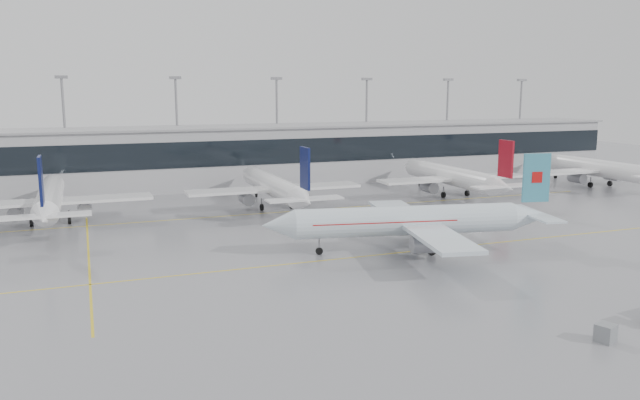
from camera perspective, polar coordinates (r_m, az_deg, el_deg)
name	(u,v)px	position (r m, az deg, el deg)	size (l,w,h in m)	color
ground	(355,257)	(75.29, 3.26, -5.24)	(320.00, 320.00, 0.00)	gray
taxi_line_main	(355,257)	(75.29, 3.26, -5.24)	(120.00, 0.25, 0.01)	gold
taxi_line_north	(281,212)	(102.68, -3.57, -1.11)	(120.00, 0.25, 0.01)	gold
taxi_line_cross	(88,250)	(83.64, -20.43, -4.31)	(0.25, 60.00, 0.01)	gold
terminal	(236,157)	(132.39, -7.73, 3.96)	(180.00, 15.00, 12.00)	#A0A0A4
terminal_glass	(244,153)	(124.93, -6.96, 4.31)	(180.00, 0.20, 5.00)	black
terminal_roof	(235,127)	(131.88, -7.80, 6.64)	(182.00, 16.00, 0.40)	gray
light_masts	(228,120)	(137.67, -8.38, 7.24)	(156.40, 1.00, 22.60)	gray
air_canada_jet	(416,221)	(78.37, 8.75, -1.88)	(37.45, 30.56, 11.92)	silver
parked_jet_b	(49,199)	(101.37, -23.50, 0.06)	(29.64, 36.96, 11.72)	white
parked_jet_c	(274,187)	(105.52, -4.19, 1.23)	(29.64, 36.96, 11.72)	white
parked_jet_d	(452,177)	(120.17, 12.02, 2.12)	(29.64, 36.96, 11.72)	white
parked_jet_e	(597,168)	(142.13, 23.99, 2.66)	(29.64, 36.96, 11.72)	white
gse_unit	(606,333)	(55.63, 24.65, -10.99)	(1.46, 1.35, 1.46)	gray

